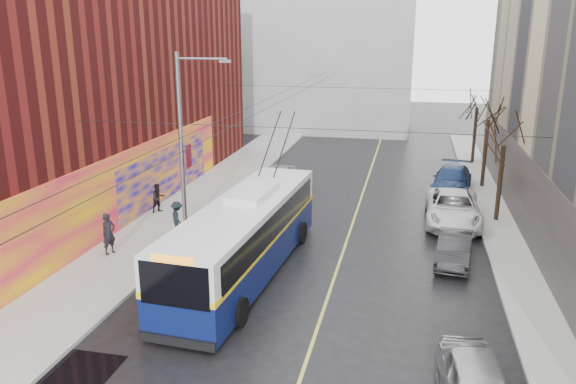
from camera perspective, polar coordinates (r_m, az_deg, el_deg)
name	(u,v)px	position (r m, az deg, el deg)	size (l,w,h in m)	color
ground	(253,369)	(17.91, -3.55, -17.49)	(140.00, 140.00, 0.00)	black
sidewalk_left	(171,222)	(30.64, -11.83, -3.00)	(4.00, 60.00, 0.15)	gray
sidewalk_right	(507,247)	(28.48, 21.35, -5.27)	(2.00, 60.00, 0.15)	gray
lane_line	(352,224)	(30.12, 6.56, -3.24)	(0.12, 50.00, 0.01)	#BFB74C
building_left	(46,85)	(34.93, -23.36, 9.99)	(12.11, 36.00, 14.00)	#541110
building_far	(315,40)	(60.20, 2.78, 15.17)	(20.50, 12.10, 18.00)	gray
streetlight_pole	(184,142)	(26.92, -10.50, 4.97)	(2.65, 0.60, 9.00)	slate
catenary_wires	(282,103)	(30.09, -0.66, 9.08)	(18.00, 60.00, 0.22)	black
tree_near	(505,130)	(31.08, 21.22, 5.85)	(3.20, 3.20, 6.40)	black
tree_mid	(489,108)	(37.90, 19.79, 8.07)	(3.20, 3.20, 6.68)	black
tree_far	(478,97)	(44.83, 18.74, 9.11)	(3.20, 3.20, 6.57)	black
puddle	(65,382)	(18.50, -21.68, -17.51)	(2.31, 3.27, 0.01)	black
pigeons_flying	(257,102)	(25.40, -3.13, 9.16)	(2.94, 3.84, 2.03)	slate
trolleybus	(245,236)	(23.45, -4.42, -4.50)	(3.60, 12.90, 6.05)	#091244
parked_car_b	(454,249)	(25.90, 16.53, -5.53)	(1.41, 4.04, 1.33)	#242527
parked_car_c	(453,208)	(31.07, 16.40, -1.58)	(2.77, 6.01, 1.67)	silver
parked_car_d	(452,180)	(37.12, 16.31, 1.20)	(2.24, 5.52, 1.60)	navy
following_car	(275,179)	(35.88, -1.35, 1.38)	(1.93, 4.81, 1.64)	silver
pedestrian_a	(109,234)	(26.58, -17.75, -4.06)	(0.69, 0.46, 1.91)	black
pedestrian_b	(158,198)	(31.99, -13.04, -0.60)	(0.79, 0.62, 1.63)	black
pedestrian_c	(177,218)	(28.38, -11.19, -2.58)	(1.07, 0.62, 1.66)	black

